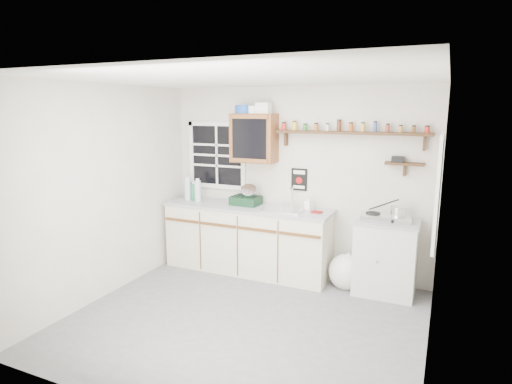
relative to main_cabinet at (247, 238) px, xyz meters
The scene contains 18 objects.
room 1.63m from the main_cabinet, 65.77° to the right, with size 3.64×3.24×2.54m.
main_cabinet is the anchor object (origin of this frame).
right_cabinet 1.84m from the main_cabinet, ahead, with size 0.73×0.57×0.91m.
sink 0.71m from the main_cabinet, ahead, with size 0.52×0.44×0.29m.
upper_cabinet 1.37m from the main_cabinet, 76.32° to the left, with size 0.60×0.32×0.65m.
upper_cabinet_clutter 1.75m from the main_cabinet, 90.58° to the left, with size 0.50×0.24×0.14m.
spice_shelf 1.97m from the main_cabinet, ahead, with size 1.91×0.18×0.35m.
secondary_shelf 2.25m from the main_cabinet, ahead, with size 0.45×0.16×0.24m.
warning_sign 1.08m from the main_cabinet, 24.36° to the left, with size 0.22×0.02×0.30m.
window_back 1.28m from the main_cabinet, 155.10° to the left, with size 0.93×0.03×0.98m.
window_right 2.68m from the main_cabinet, 17.55° to the right, with size 0.03×0.78×1.08m.
water_bottles 1.04m from the main_cabinet, behind, with size 0.27×0.13×0.34m.
dish_rack 0.56m from the main_cabinet, 119.11° to the left, with size 0.39×0.30×0.29m.
soap_bottle 1.00m from the main_cabinet, ahead, with size 0.08×0.09×0.19m, color white.
rag 1.08m from the main_cabinet, ahead, with size 0.12×0.11×0.02m, color maroon.
hotplate 1.87m from the main_cabinet, ahead, with size 0.61×0.38×0.08m.
saucepan 2.03m from the main_cabinet, ahead, with size 0.45×0.20×0.19m.
trash_bag 1.40m from the main_cabinet, ahead, with size 0.43×0.39×0.49m.
Camera 1 is at (1.83, -3.79, 2.21)m, focal length 30.00 mm.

